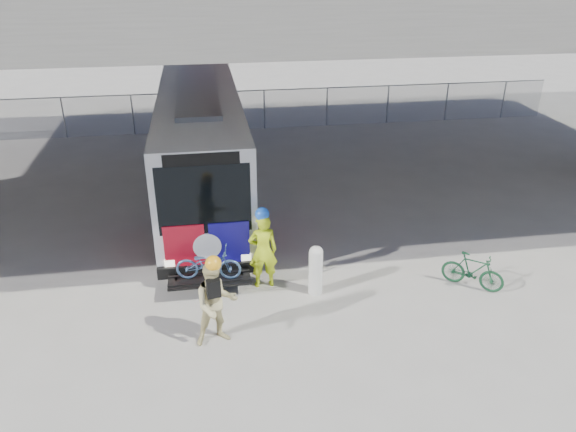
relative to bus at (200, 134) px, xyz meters
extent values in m
plane|color=#9E9991|center=(2.00, -4.72, -2.11)|extent=(160.00, 160.00, 0.00)
cube|color=silver|center=(0.00, -0.03, -0.16)|extent=(2.55, 12.00, 3.20)
cube|color=black|center=(0.00, 0.47, 0.48)|extent=(2.61, 11.00, 1.28)
cube|color=black|center=(0.00, -5.98, 0.22)|extent=(2.24, 0.12, 1.76)
cube|color=black|center=(0.00, -5.98, 1.25)|extent=(1.78, 0.12, 0.30)
cube|color=black|center=(0.00, -6.08, -1.66)|extent=(2.55, 0.20, 0.30)
cube|color=#AF0D1F|center=(-0.55, -6.05, -1.01)|extent=(1.00, 0.08, 1.20)
cube|color=navy|center=(0.55, -6.05, -1.01)|extent=(1.00, 0.08, 1.20)
cylinder|color=silver|center=(0.00, -6.07, -1.01)|extent=(0.70, 0.06, 0.70)
cube|color=gray|center=(0.00, -0.03, 1.51)|extent=(1.28, 7.20, 0.14)
cube|color=black|center=(0.00, -6.58, -1.66)|extent=(2.00, 0.70, 0.06)
cylinder|color=black|center=(-1.16, -4.43, -1.61)|extent=(0.30, 1.00, 1.00)
cylinder|color=black|center=(1.15, -4.43, -1.61)|extent=(0.30, 1.00, 1.00)
cylinder|color=black|center=(-1.16, 4.17, -1.61)|extent=(0.30, 1.00, 1.00)
cylinder|color=black|center=(1.15, 4.17, -1.61)|extent=(0.30, 1.00, 1.00)
cube|color=#AF0D1F|center=(-1.31, -3.83, -0.81)|extent=(0.06, 2.60, 1.70)
cube|color=navy|center=(-1.31, -2.23, -0.81)|extent=(0.06, 1.40, 1.70)
cube|color=#AF0D1F|center=(1.30, -3.83, -0.81)|extent=(0.06, 2.60, 1.70)
cube|color=navy|center=(1.30, -2.23, -0.81)|extent=(0.06, 1.40, 1.70)
imported|color=#39567F|center=(0.00, -6.58, -1.22)|extent=(1.65, 0.80, 0.83)
cylinder|color=gray|center=(-6.00, 7.28, -1.21)|extent=(0.06, 0.06, 1.80)
cylinder|color=gray|center=(-2.00, 7.28, -1.21)|extent=(0.06, 0.06, 1.80)
cylinder|color=gray|center=(2.00, 7.28, -1.21)|extent=(0.06, 0.06, 1.80)
cylinder|color=gray|center=(6.00, 7.28, -1.21)|extent=(0.06, 0.06, 1.80)
cylinder|color=gray|center=(10.00, 7.28, -1.21)|extent=(0.06, 0.06, 1.80)
cylinder|color=gray|center=(14.00, 7.28, -1.21)|extent=(0.06, 0.06, 1.80)
plane|color=gray|center=(2.00, 7.28, -1.21)|extent=(30.00, 0.00, 30.00)
cube|color=gray|center=(2.00, 7.28, -0.29)|extent=(30.00, 0.05, 0.04)
cylinder|color=silver|center=(2.58, -6.88, -1.54)|extent=(0.34, 0.34, 1.14)
sphere|color=silver|center=(2.58, -6.88, -0.97)|extent=(0.34, 0.34, 0.34)
imported|color=#C3E217|center=(1.35, -6.33, -1.12)|extent=(0.75, 0.52, 1.98)
sphere|color=blue|center=(1.35, -6.33, -0.11)|extent=(0.34, 0.34, 0.34)
imported|color=#CEC084|center=(0.11, -8.42, -1.14)|extent=(1.06, 0.90, 1.94)
sphere|color=#FFA91A|center=(0.11, -8.42, -0.15)|extent=(0.34, 0.34, 0.34)
cube|color=black|center=(0.08, -8.61, -0.62)|extent=(0.31, 0.21, 0.40)
imported|color=#164527|center=(6.52, -7.23, -1.64)|extent=(1.49, 1.31, 0.93)
camera|label=1|loc=(0.08, -18.41, 5.66)|focal=35.00mm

